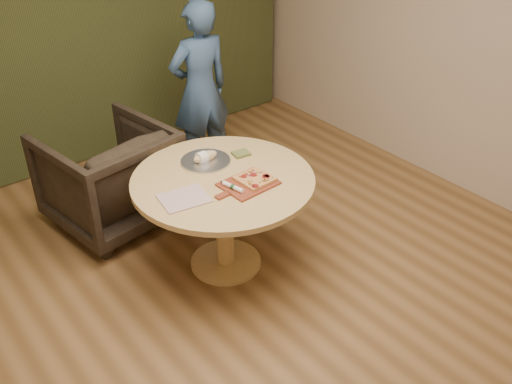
{
  "coord_description": "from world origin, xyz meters",
  "views": [
    {
      "loc": [
        -1.72,
        -2.08,
        2.74
      ],
      "look_at": [
        0.12,
        0.25,
        0.87
      ],
      "focal_mm": 40.0,
      "sensor_mm": 36.0,
      "label": 1
    }
  ],
  "objects": [
    {
      "name": "green_packet",
      "position": [
        0.47,
        0.87,
        0.76
      ],
      "size": [
        0.13,
        0.12,
        0.02
      ],
      "primitive_type": "cube",
      "rotation": [
        0.0,
        0.0,
        -0.15
      ],
      "color": "#4D5A28",
      "rests_on": "pedestal_table"
    },
    {
      "name": "curtain",
      "position": [
        0.0,
        2.9,
        1.4
      ],
      "size": [
        4.8,
        0.14,
        2.78
      ],
      "primitive_type": "cube",
      "color": "#2E3719",
      "rests_on": "ground"
    },
    {
      "name": "flatbread_pizza",
      "position": [
        0.31,
        0.5,
        0.78
      ],
      "size": [
        0.23,
        0.23,
        0.04
      ],
      "rotation": [
        0.0,
        0.0,
        0.06
      ],
      "color": "#E5A059",
      "rests_on": "pizza_paddle"
    },
    {
      "name": "pedestal_table",
      "position": [
        0.17,
        0.68,
        0.61
      ],
      "size": [
        1.26,
        1.26,
        0.75
      ],
      "rotation": [
        0.0,
        0.0,
        -0.01
      ],
      "color": "#DDB971",
      "rests_on": "ground"
    },
    {
      "name": "armchair",
      "position": [
        -0.22,
        1.72,
        0.46
      ],
      "size": [
        1.01,
        0.96,
        0.92
      ],
      "primitive_type": "imported",
      "rotation": [
        0.0,
        0.0,
        3.29
      ],
      "color": "black",
      "rests_on": "ground"
    },
    {
      "name": "newspaper",
      "position": [
        -0.18,
        0.62,
        0.76
      ],
      "size": [
        0.34,
        0.29,
        0.01
      ],
      "primitive_type": "cube",
      "rotation": [
        0.0,
        0.0,
        -0.16
      ],
      "color": "white",
      "rests_on": "pedestal_table"
    },
    {
      "name": "cutlery_roll",
      "position": [
        0.13,
        0.5,
        0.78
      ],
      "size": [
        0.06,
        0.2,
        0.03
      ],
      "rotation": [
        0.0,
        0.0,
        0.21
      ],
      "color": "white",
      "rests_on": "pizza_paddle"
    },
    {
      "name": "room_shell",
      "position": [
        0.0,
        0.0,
        1.4
      ],
      "size": [
        5.04,
        6.04,
        2.84
      ],
      "color": "olive",
      "rests_on": "ground"
    },
    {
      "name": "person_standing",
      "position": [
        0.86,
        1.99,
        0.8
      ],
      "size": [
        0.61,
        0.42,
        1.6
      ],
      "primitive_type": "imported",
      "rotation": [
        0.0,
        0.0,
        3.08
      ],
      "color": "#395984",
      "rests_on": "ground"
    },
    {
      "name": "bread_roll",
      "position": [
        0.19,
        0.94,
        0.79
      ],
      "size": [
        0.19,
        0.09,
        0.09
      ],
      "color": "beige",
      "rests_on": "serving_tray"
    },
    {
      "name": "pizza_paddle",
      "position": [
        0.24,
        0.5,
        0.76
      ],
      "size": [
        0.45,
        0.3,
        0.01
      ],
      "rotation": [
        0.0,
        0.0,
        0.06
      ],
      "color": "brown",
      "rests_on": "pedestal_table"
    },
    {
      "name": "serving_tray",
      "position": [
        0.2,
        0.94,
        0.76
      ],
      "size": [
        0.36,
        0.36,
        0.02
      ],
      "color": "silver",
      "rests_on": "pedestal_table"
    }
  ]
}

